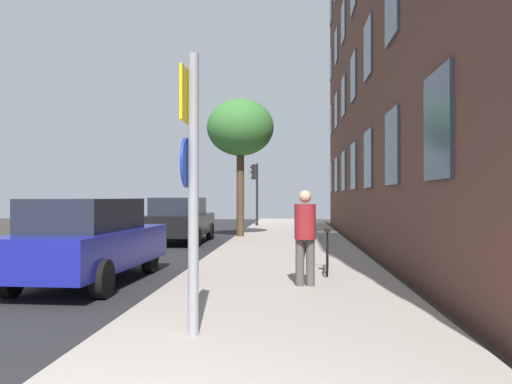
# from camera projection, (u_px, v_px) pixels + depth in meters

# --- Properties ---
(ground_plane) EXTENTS (41.80, 41.80, 0.00)m
(ground_plane) POSITION_uv_depth(u_px,v_px,m) (185.00, 246.00, 17.62)
(ground_plane) COLOR #332D28
(road_asphalt) EXTENTS (7.00, 38.00, 0.01)m
(road_asphalt) POSITION_uv_depth(u_px,v_px,m) (124.00, 245.00, 17.76)
(road_asphalt) COLOR #232326
(road_asphalt) RESTS_ON ground
(sidewalk) EXTENTS (4.20, 38.00, 0.12)m
(sidewalk) POSITION_uv_depth(u_px,v_px,m) (288.00, 245.00, 17.38)
(sidewalk) COLOR #9E9389
(sidewalk) RESTS_ON ground
(building_facade) EXTENTS (0.56, 27.00, 13.71)m
(building_facade) POSITION_uv_depth(u_px,v_px,m) (369.00, 35.00, 16.76)
(building_facade) COLOR #513328
(building_facade) RESTS_ON ground
(sign_post) EXTENTS (0.16, 0.60, 3.16)m
(sign_post) POSITION_uv_depth(u_px,v_px,m) (191.00, 173.00, 5.85)
(sign_post) COLOR gray
(sign_post) RESTS_ON sidewalk
(traffic_light) EXTENTS (0.43, 0.24, 3.31)m
(traffic_light) POSITION_uv_depth(u_px,v_px,m) (255.00, 183.00, 27.84)
(traffic_light) COLOR black
(traffic_light) RESTS_ON sidewalk
(tree_near) EXTENTS (2.62, 2.62, 5.37)m
(tree_near) POSITION_uv_depth(u_px,v_px,m) (240.00, 129.00, 20.38)
(tree_near) COLOR #4C3823
(tree_near) RESTS_ON sidewalk
(bicycle_0) EXTENTS (0.42, 1.67, 0.89)m
(bicycle_0) POSITION_uv_depth(u_px,v_px,m) (327.00, 255.00, 10.61)
(bicycle_0) COLOR black
(bicycle_0) RESTS_ON sidewalk
(bicycle_1) EXTENTS (0.42, 1.62, 0.91)m
(bicycle_1) POSITION_uv_depth(u_px,v_px,m) (305.00, 242.00, 13.61)
(bicycle_1) COLOR black
(bicycle_1) RESTS_ON sidewalk
(bicycle_2) EXTENTS (0.47, 1.72, 0.96)m
(bicycle_2) POSITION_uv_depth(u_px,v_px,m) (307.00, 230.00, 18.23)
(bicycle_2) COLOR black
(bicycle_2) RESTS_ON sidewalk
(pedestrian_0) EXTENTS (0.53, 0.53, 1.66)m
(pedestrian_0) POSITION_uv_depth(u_px,v_px,m) (305.00, 231.00, 9.04)
(pedestrian_0) COLOR #4C4742
(pedestrian_0) RESTS_ON sidewalk
(car_0) EXTENTS (1.90, 4.54, 1.62)m
(car_0) POSITION_uv_depth(u_px,v_px,m) (88.00, 240.00, 9.87)
(car_0) COLOR navy
(car_0) RESTS_ON road_asphalt
(car_1) EXTENTS (1.95, 4.46, 1.62)m
(car_1) POSITION_uv_depth(u_px,v_px,m) (180.00, 219.00, 18.64)
(car_1) COLOR black
(car_1) RESTS_ON road_asphalt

